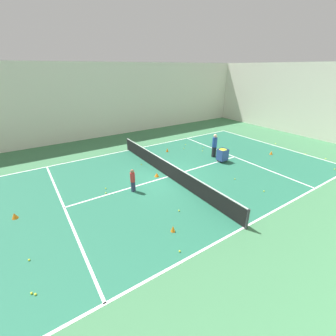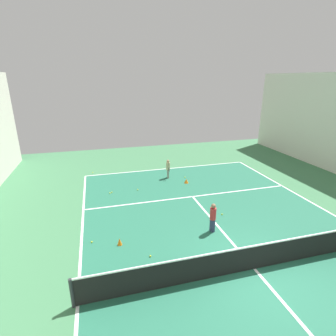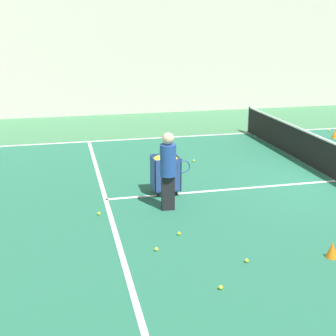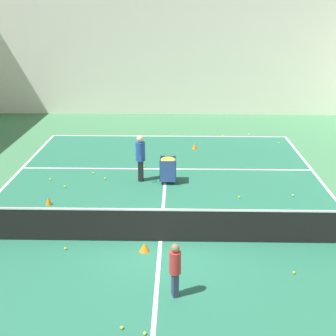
% 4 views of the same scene
% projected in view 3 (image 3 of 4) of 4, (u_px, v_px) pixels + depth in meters
% --- Properties ---
extents(ground_plane, '(35.51, 35.51, 0.00)m').
position_uv_depth(ground_plane, '(336.00, 181.00, 12.16)').
color(ground_plane, '#3D754C').
extents(court_playing_area, '(11.47, 21.71, 0.00)m').
position_uv_depth(court_playing_area, '(336.00, 181.00, 12.16)').
color(court_playing_area, '#23664C').
rests_on(court_playing_area, ground).
extents(line_sideline_right, '(0.10, 21.71, 0.00)m').
position_uv_depth(line_sideline_right, '(250.00, 133.00, 17.50)').
color(line_sideline_right, white).
rests_on(line_sideline_right, ground).
extents(line_service_far, '(11.47, 0.10, 0.00)m').
position_uv_depth(line_service_far, '(106.00, 199.00, 10.87)').
color(line_service_far, white).
rests_on(line_service_far, ground).
extents(line_centre_service, '(0.10, 11.94, 0.00)m').
position_uv_depth(line_centre_service, '(336.00, 181.00, 12.16)').
color(line_centre_service, white).
rests_on(line_centre_service, ground).
extents(hall_enclosure_right, '(0.15, 31.81, 6.54)m').
position_uv_depth(hall_enclosure_right, '(211.00, 39.00, 21.16)').
color(hall_enclosure_right, silver).
rests_on(hall_enclosure_right, ground).
extents(coach_at_net, '(0.37, 0.68, 1.73)m').
position_uv_depth(coach_at_net, '(168.00, 166.00, 10.02)').
color(coach_at_net, black).
rests_on(coach_at_net, ground).
extents(ball_cart, '(0.59, 0.63, 0.94)m').
position_uv_depth(ball_cart, '(165.00, 167.00, 11.08)').
color(ball_cart, '#2D478C').
rests_on(ball_cart, ground).
extents(training_cone_3, '(0.18, 0.18, 0.28)m').
position_uv_depth(training_cone_3, '(334.00, 134.00, 16.67)').
color(training_cone_3, orange).
rests_on(training_cone_3, ground).
extents(training_cone_4, '(0.20, 0.20, 0.29)m').
position_uv_depth(training_cone_4, '(332.00, 250.00, 8.14)').
color(training_cone_4, orange).
rests_on(training_cone_4, ground).
extents(tennis_ball_1, '(0.07, 0.07, 0.07)m').
position_uv_depth(tennis_ball_1, '(156.00, 249.00, 8.40)').
color(tennis_ball_1, yellow).
rests_on(tennis_ball_1, ground).
extents(tennis_ball_5, '(0.07, 0.07, 0.07)m').
position_uv_depth(tennis_ball_5, '(194.00, 161.00, 13.83)').
color(tennis_ball_5, yellow).
rests_on(tennis_ball_5, ground).
extents(tennis_ball_6, '(0.07, 0.07, 0.07)m').
position_uv_depth(tennis_ball_6, '(329.00, 130.00, 17.77)').
color(tennis_ball_6, yellow).
rests_on(tennis_ball_6, ground).
extents(tennis_ball_7, '(0.07, 0.07, 0.07)m').
position_uv_depth(tennis_ball_7, '(173.00, 146.00, 15.51)').
color(tennis_ball_7, yellow).
rests_on(tennis_ball_7, ground).
extents(tennis_ball_11, '(0.07, 0.07, 0.07)m').
position_uv_depth(tennis_ball_11, '(323.00, 146.00, 15.55)').
color(tennis_ball_11, yellow).
rests_on(tennis_ball_11, ground).
extents(tennis_ball_14, '(0.07, 0.07, 0.07)m').
position_uv_depth(tennis_ball_14, '(221.00, 287.00, 7.18)').
color(tennis_ball_14, yellow).
rests_on(tennis_ball_14, ground).
extents(tennis_ball_15, '(0.07, 0.07, 0.07)m').
position_uv_depth(tennis_ball_15, '(179.00, 233.00, 9.03)').
color(tennis_ball_15, yellow).
rests_on(tennis_ball_15, ground).
extents(tennis_ball_18, '(0.07, 0.07, 0.07)m').
position_uv_depth(tennis_ball_18, '(247.00, 261.00, 8.00)').
color(tennis_ball_18, yellow).
rests_on(tennis_ball_18, ground).
extents(tennis_ball_19, '(0.07, 0.07, 0.07)m').
position_uv_depth(tennis_ball_19, '(99.00, 213.00, 9.98)').
color(tennis_ball_19, yellow).
rests_on(tennis_ball_19, ground).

